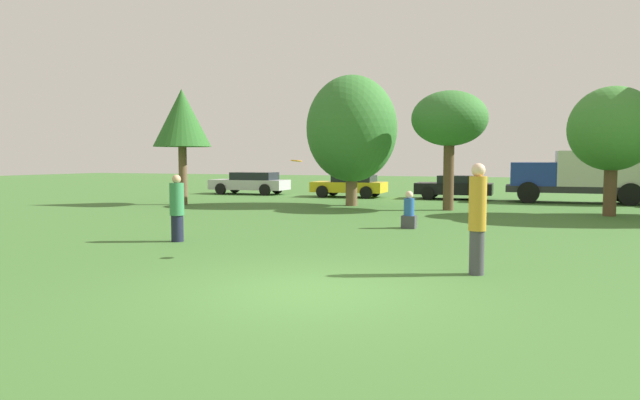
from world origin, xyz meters
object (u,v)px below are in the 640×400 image
Objects in this scene: person_thrower at (177,208)px; frisbee at (296,161)px; parked_car_black at (455,187)px; delivery_truck_blue at (586,174)px; tree_3 at (612,129)px; parked_car_silver at (251,183)px; tree_0 at (182,119)px; tree_1 at (352,129)px; person_catcher at (477,217)px; bystander_sitting at (409,213)px; tree_2 at (449,120)px; parked_car_yellow at (350,185)px.

frisbee reaches higher than person_thrower.
delivery_truck_blue reaches higher than parked_car_black.
frisbee is 0.05× the size of tree_3.
parked_car_silver reaches higher than parked_car_black.
tree_0 is 0.91× the size of tree_1.
parked_car_black is (11.81, 0.09, -0.03)m from parked_car_silver.
tree_1 reaches higher than person_thrower.
bystander_sitting is at bearing -56.47° from person_catcher.
person_catcher is 13.11m from tree_2.
person_catcher is 0.34× the size of tree_1.
parked_car_yellow is at bearing 104.84° from frisbee.
tree_2 is 8.43m from delivery_truck_blue.
tree_0 is at bearing 156.58° from bystander_sitting.
bystander_sitting is at bearing -60.05° from tree_1.
person_thrower is 0.84× the size of person_catcher.
delivery_truck_blue is (16.99, 7.56, -2.49)m from tree_0.
tree_0 is at bearing 135.46° from person_thrower.
tree_2 reaches higher than parked_car_black.
parked_car_yellow is (6.28, -0.34, -0.04)m from parked_car_silver.
tree_1 reaches higher than bystander_sitting.
parked_car_silver is at bearing 96.02° from tree_0.
person_thrower is 19.10m from parked_car_silver.
tree_3 reaches higher than delivery_truck_blue.
person_thrower is 0.36× the size of parked_car_silver.
parked_car_black is (-2.97, 19.12, -0.37)m from person_catcher.
tree_3 is 0.68× the size of delivery_truck_blue.
bystander_sitting is 13.72m from delivery_truck_blue.
tree_3 is at bearing 46.23° from bystander_sitting.
tree_0 reaches higher than parked_car_silver.
person_thrower is 0.36× the size of tree_3.
tree_3 is at bearing 132.01° from parked_car_black.
tree_1 is (-3.01, 12.89, 1.36)m from frisbee.
tree_3 is 1.17× the size of parked_car_yellow.
person_thrower reaches higher than parked_car_yellow.
tree_2 is at bearing 83.82° from frisbee.
person_catcher is 19.36m from parked_car_black.
bystander_sitting is 9.01m from tree_3.
tree_0 reaches higher than parked_car_yellow.
parked_car_black is at bearing 133.53° from tree_3.
tree_1 reaches higher than person_catcher.
frisbee reaches higher than person_catcher.
tree_2 is (4.96, 11.19, 2.78)m from person_thrower.
parked_car_silver is (-0.83, 7.90, -3.16)m from tree_0.
bystander_sitting is 0.23× the size of tree_2.
person_thrower is at bearing -135.10° from bystander_sitting.
tree_3 is (7.08, 11.92, 1.10)m from frisbee.
tree_0 is at bearing -162.79° from tree_1.
tree_1 is at bearing -52.30° from person_catcher.
person_catcher is at bearing 0.00° from person_thrower.
parked_car_silver is at bearing -1.06° from parked_car_black.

